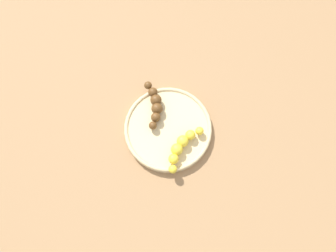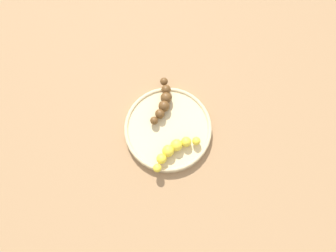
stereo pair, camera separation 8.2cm
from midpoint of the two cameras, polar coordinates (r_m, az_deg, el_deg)
ground_plane at (r=0.86m, az=2.70°, el=-1.19°), size 2.40×2.40×0.00m
fruit_bowl at (r=0.84m, az=2.74°, el=-0.97°), size 0.22×0.22×0.02m
banana_yellow at (r=0.81m, az=3.85°, el=-4.59°), size 0.05×0.14×0.03m
banana_overripe at (r=0.84m, az=1.95°, el=3.76°), size 0.10×0.10×0.03m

